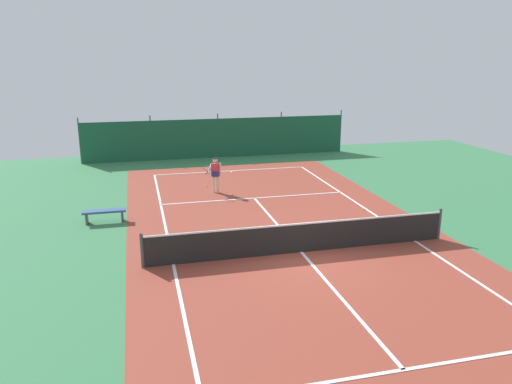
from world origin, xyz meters
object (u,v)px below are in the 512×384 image
at_px(parked_car, 250,137).
at_px(tennis_ball_near_player, 232,194).
at_px(tennis_player, 215,172).
at_px(courtside_bench, 104,213).
at_px(tennis_net, 302,237).
at_px(tennis_ball_midcourt, 363,209).
at_px(tennis_ball_by_sideline, 207,186).

bearing_deg(parked_car, tennis_ball_near_player, -106.39).
bearing_deg(tennis_player, courtside_bench, 59.67).
bearing_deg(parked_car, tennis_player, -110.52).
bearing_deg(tennis_net, tennis_player, 101.04).
bearing_deg(tennis_player, tennis_ball_midcourt, 169.41).
bearing_deg(tennis_ball_midcourt, tennis_ball_by_sideline, 137.21).
relative_size(tennis_player, tennis_ball_near_player, 24.85).
distance_m(tennis_player, tennis_ball_near_player, 1.26).
xyz_separation_m(tennis_net, tennis_ball_midcourt, (3.95, 3.67, -0.48)).
distance_m(tennis_ball_midcourt, parked_car, 14.41).
relative_size(tennis_ball_midcourt, tennis_ball_by_sideline, 1.00).
height_order(parked_car, courtside_bench, parked_car).
bearing_deg(tennis_ball_midcourt, courtside_bench, 174.77).
distance_m(tennis_ball_midcourt, tennis_ball_by_sideline, 7.79).
xyz_separation_m(tennis_player, tennis_ball_by_sideline, (-0.25, 1.19, -0.93)).
xyz_separation_m(tennis_player, courtside_bench, (-4.79, -3.16, -0.59)).
bearing_deg(tennis_net, courtside_bench, 143.88).
xyz_separation_m(tennis_ball_by_sideline, parked_car, (4.28, 9.03, 0.81)).
bearing_deg(courtside_bench, tennis_ball_midcourt, -5.23).
bearing_deg(tennis_ball_by_sideline, tennis_ball_near_player, -62.05).
bearing_deg(tennis_ball_by_sideline, tennis_player, -78.14).
relative_size(tennis_ball_near_player, tennis_ball_midcourt, 1.00).
bearing_deg(tennis_ball_midcourt, tennis_net, -137.13).
xyz_separation_m(tennis_net, parked_car, (2.51, 17.98, 0.33)).
bearing_deg(tennis_player, tennis_ball_by_sideline, -51.85).
bearing_deg(parked_car, tennis_ball_midcourt, -83.27).
distance_m(parked_car, courtside_bench, 16.03).
bearing_deg(parked_car, courtside_bench, -122.41).
height_order(tennis_player, parked_car, parked_car).
bearing_deg(tennis_ball_near_player, parked_car, 72.62).
distance_m(tennis_ball_near_player, courtside_bench, 6.07).
xyz_separation_m(tennis_player, parked_car, (4.03, 10.22, -0.12)).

